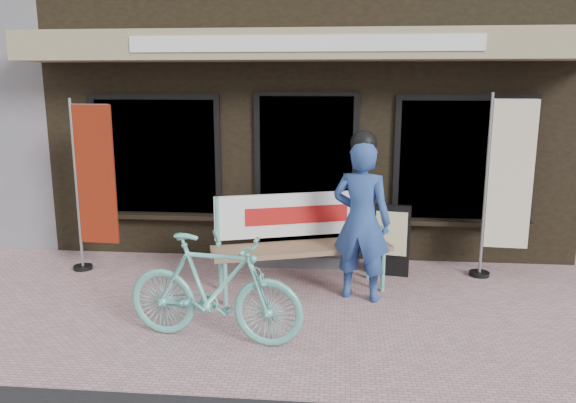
# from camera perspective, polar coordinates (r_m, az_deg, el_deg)

# --- Properties ---
(ground) EXTENTS (70.00, 70.00, 0.00)m
(ground) POSITION_cam_1_polar(r_m,az_deg,el_deg) (5.77, 0.49, -11.76)
(ground) COLOR #C09397
(ground) RESTS_ON ground
(storefront) EXTENTS (7.00, 6.77, 6.00)m
(storefront) POSITION_cam_1_polar(r_m,az_deg,el_deg) (10.25, 3.00, 15.79)
(storefront) COLOR black
(storefront) RESTS_ON ground
(bench) EXTENTS (2.06, 1.10, 1.08)m
(bench) POSITION_cam_1_polar(r_m,az_deg,el_deg) (6.37, 1.17, -3.35)
(bench) COLOR #61BEB1
(bench) RESTS_ON ground
(person) EXTENTS (0.73, 0.58, 1.84)m
(person) POSITION_cam_1_polar(r_m,az_deg,el_deg) (6.04, 7.47, -1.65)
(person) COLOR #28478B
(person) RESTS_ON ground
(bicycle) EXTENTS (1.72, 0.73, 1.00)m
(bicycle) POSITION_cam_1_polar(r_m,az_deg,el_deg) (5.17, -7.53, -8.77)
(bicycle) COLOR #61BEB1
(bicycle) RESTS_ON ground
(nobori_red) EXTENTS (0.63, 0.24, 2.14)m
(nobori_red) POSITION_cam_1_polar(r_m,az_deg,el_deg) (7.26, -19.21, 1.68)
(nobori_red) COLOR gray
(nobori_red) RESTS_ON ground
(nobori_cream) EXTENTS (0.65, 0.26, 2.21)m
(nobori_cream) POSITION_cam_1_polar(r_m,az_deg,el_deg) (7.08, 21.25, 1.59)
(nobori_cream) COLOR gray
(nobori_cream) RESTS_ON ground
(menu_stand) EXTENTS (0.45, 0.17, 0.88)m
(menu_stand) POSITION_cam_1_polar(r_m,az_deg,el_deg) (6.94, 10.45, -3.83)
(menu_stand) COLOR black
(menu_stand) RESTS_ON ground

